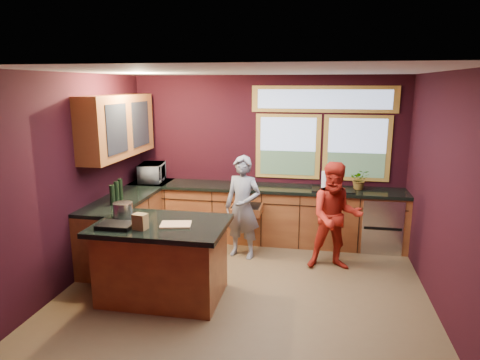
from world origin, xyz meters
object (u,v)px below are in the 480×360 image
(cutting_board, at_px, (176,225))
(person_red, at_px, (336,217))
(island, at_px, (163,260))
(person_grey, at_px, (243,207))
(stock_pot, at_px, (123,210))

(cutting_board, bearing_deg, person_red, 34.42)
(island, height_order, person_grey, person_grey)
(person_grey, bearing_deg, island, -102.34)
(person_red, distance_m, stock_pot, 2.85)
(cutting_board, xyz_separation_m, stock_pot, (-0.75, 0.20, 0.08))
(island, bearing_deg, person_red, 30.75)
(cutting_board, bearing_deg, stock_pot, 165.07)
(person_grey, xyz_separation_m, cutting_board, (-0.53, -1.47, 0.19))
(cutting_board, distance_m, stock_pot, 0.78)
(person_grey, distance_m, stock_pot, 1.82)
(person_red, relative_size, cutting_board, 4.36)
(person_red, bearing_deg, person_grey, 165.09)
(person_red, bearing_deg, island, -156.03)
(person_red, relative_size, stock_pot, 6.35)
(cutting_board, bearing_deg, island, 165.96)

